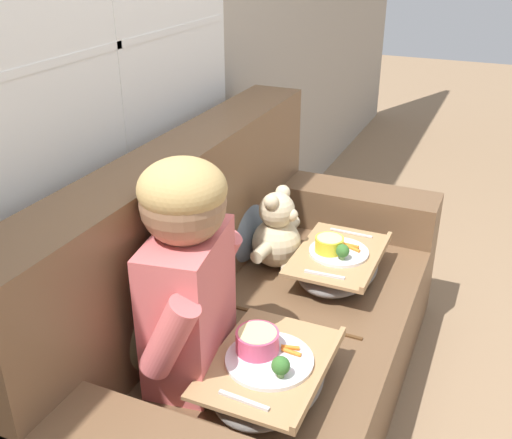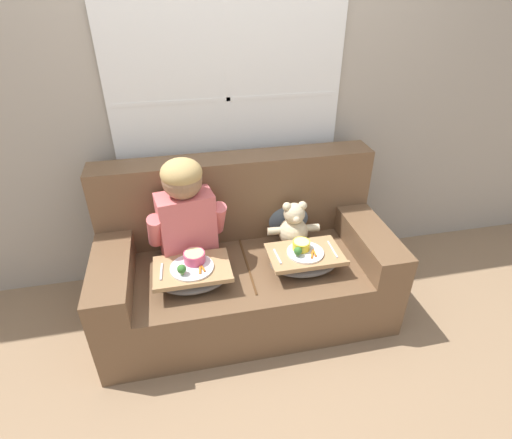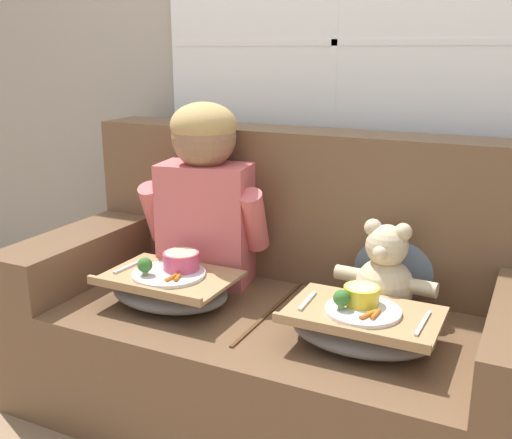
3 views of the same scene
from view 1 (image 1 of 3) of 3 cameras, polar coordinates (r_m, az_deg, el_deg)
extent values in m
plane|color=#8E7051|center=(2.33, 1.06, -17.40)|extent=(14.00, 14.00, 0.00)
cube|color=#A89E8E|center=(2.00, -14.28, 16.61)|extent=(8.00, 0.05, 2.60)
cube|color=white|center=(1.97, -13.16, 15.90)|extent=(1.45, 0.02, 1.10)
cube|color=black|center=(1.98, -13.31, 15.90)|extent=(1.40, 0.01, 1.05)
cube|color=white|center=(1.97, -13.06, 15.90)|extent=(0.02, 0.02, 1.05)
cube|color=white|center=(1.97, -13.06, 15.90)|extent=(1.40, 0.02, 0.02)
cube|color=brown|center=(2.19, 1.10, -13.53)|extent=(1.79, 0.88, 0.41)
cube|color=brown|center=(2.06, -7.29, -0.60)|extent=(1.79, 0.22, 0.56)
cube|color=brown|center=(2.67, 7.64, 1.40)|extent=(0.22, 0.88, 0.18)
cube|color=#513219|center=(2.06, 1.67, -9.24)|extent=(0.01, 0.62, 0.01)
ellipsoid|color=#898456|center=(1.83, -10.43, -8.39)|extent=(0.36, 0.17, 0.37)
ellipsoid|color=slate|center=(2.34, -1.42, 0.09)|extent=(0.34, 0.17, 0.36)
cube|color=#DB6666|center=(1.73, -6.40, -8.17)|extent=(0.36, 0.23, 0.45)
sphere|color=#936B4C|center=(1.58, -6.97, 1.56)|extent=(0.23, 0.23, 0.23)
ellipsoid|color=tan|center=(1.56, -7.05, 2.91)|extent=(0.24, 0.24, 0.16)
cylinder|color=#DB6666|center=(1.56, -8.25, -11.03)|extent=(0.11, 0.19, 0.25)
cylinder|color=#DB6666|center=(1.86, -3.91, -4.22)|extent=(0.11, 0.19, 0.25)
sphere|color=beige|center=(2.32, 1.95, -2.23)|extent=(0.19, 0.19, 0.19)
sphere|color=beige|center=(2.26, 2.01, 0.90)|extent=(0.14, 0.14, 0.14)
sphere|color=beige|center=(2.19, 1.46, 1.69)|extent=(0.06, 0.06, 0.06)
sphere|color=beige|center=(2.28, 2.57, 2.59)|extent=(0.06, 0.06, 0.06)
sphere|color=beige|center=(2.24, 3.40, 0.43)|extent=(0.05, 0.05, 0.05)
sphere|color=black|center=(2.23, 3.72, 0.44)|extent=(0.02, 0.02, 0.02)
cylinder|color=beige|center=(2.21, 0.57, -3.12)|extent=(0.10, 0.06, 0.05)
cylinder|color=beige|center=(2.41, 3.23, -0.61)|extent=(0.10, 0.06, 0.05)
cylinder|color=beige|center=(2.29, 3.62, -4.77)|extent=(0.06, 0.09, 0.05)
cylinder|color=beige|center=(2.35, 4.49, -3.81)|extent=(0.06, 0.09, 0.05)
ellipsoid|color=slate|center=(1.75, 1.26, -14.86)|extent=(0.42, 0.30, 0.09)
cube|color=tan|center=(1.72, 1.28, -13.54)|extent=(0.44, 0.31, 0.01)
cube|color=tan|center=(1.67, 6.18, -14.40)|extent=(0.44, 0.02, 0.02)
cylinder|color=silver|center=(1.71, 1.28, -13.23)|extent=(0.25, 0.25, 0.01)
cylinder|color=#D64C70|center=(1.72, 0.13, -11.51)|extent=(0.12, 0.12, 0.06)
cylinder|color=#E5D189|center=(1.70, 0.13, -10.82)|extent=(0.11, 0.11, 0.01)
sphere|color=#38702D|center=(1.63, 2.37, -13.73)|extent=(0.05, 0.05, 0.05)
cylinder|color=#7A9E56|center=(1.64, 2.35, -14.45)|extent=(0.02, 0.02, 0.02)
cylinder|color=orange|center=(1.72, 3.39, -12.49)|extent=(0.02, 0.06, 0.01)
cylinder|color=orange|center=(1.74, 3.29, -12.07)|extent=(0.02, 0.05, 0.01)
cube|color=silver|center=(1.59, -1.17, -16.84)|extent=(0.02, 0.14, 0.01)
ellipsoid|color=slate|center=(2.28, 7.79, -4.49)|extent=(0.42, 0.29, 0.09)
cube|color=tan|center=(2.25, 7.87, -3.34)|extent=(0.44, 0.30, 0.01)
cube|color=tan|center=(2.22, 11.45, -3.72)|extent=(0.44, 0.02, 0.02)
cylinder|color=silver|center=(2.25, 7.89, -3.08)|extent=(0.22, 0.22, 0.01)
cylinder|color=yellow|center=(2.22, 6.99, -2.36)|extent=(0.11, 0.11, 0.05)
cylinder|color=#E5D189|center=(2.21, 7.02, -1.84)|extent=(0.09, 0.09, 0.01)
sphere|color=#38702D|center=(2.17, 8.25, -2.97)|extent=(0.05, 0.05, 0.05)
cylinder|color=#7A9E56|center=(2.18, 8.21, -3.56)|extent=(0.02, 0.02, 0.02)
cylinder|color=orange|center=(2.25, 9.15, -2.70)|extent=(0.04, 0.07, 0.01)
cylinder|color=orange|center=(2.27, 9.02, -2.45)|extent=(0.02, 0.06, 0.01)
cube|color=silver|center=(2.10, 6.54, -5.23)|extent=(0.02, 0.14, 0.01)
cube|color=silver|center=(2.39, 9.05, -1.27)|extent=(0.01, 0.17, 0.01)
camera|label=2|loc=(1.82, 77.66, 18.25)|focal=28.00mm
camera|label=3|loc=(2.59, 48.77, 9.59)|focal=42.00mm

